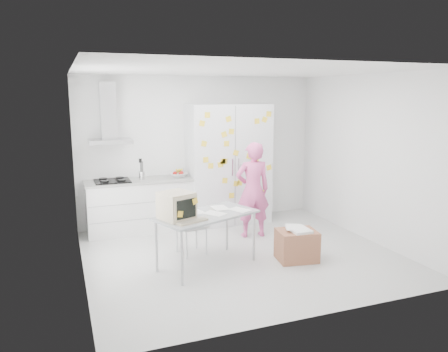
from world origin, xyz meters
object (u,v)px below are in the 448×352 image
object	(u,v)px
desk	(188,211)
cardboard_box	(297,245)
chair	(189,220)
person	(253,190)

from	to	relation	value
desk	cardboard_box	xyz separation A→B (m)	(1.57, -0.18, -0.61)
desk	chair	world-z (taller)	desk
chair	cardboard_box	world-z (taller)	chair
cardboard_box	person	bearing A→B (deg)	96.94
desk	cardboard_box	size ratio (longest dim) A/B	2.53
desk	chair	size ratio (longest dim) A/B	1.72
desk	chair	distance (m)	0.78
desk	cardboard_box	world-z (taller)	desk
person	desk	bearing A→B (deg)	42.94
person	cardboard_box	bearing A→B (deg)	103.44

